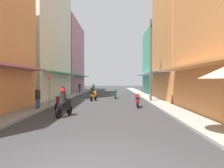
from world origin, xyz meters
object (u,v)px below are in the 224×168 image
object	(u,v)px
motorbike_black	(64,104)
motorbike_white	(94,90)
street_sign_no_entry	(50,84)
pedestrian_midway	(38,98)
motorbike_green	(115,94)
pedestrian_crossing	(80,88)
motorbike_silver	(92,89)
motorbike_red	(137,101)
motorbike_maroon	(62,100)
utility_pole	(151,60)
motorbike_orange	(94,96)

from	to	relation	value
motorbike_black	motorbike_white	xyz separation A→B (m)	(0.13, 16.95, 0.00)
motorbike_black	street_sign_no_entry	size ratio (longest dim) A/B	0.67
pedestrian_midway	motorbike_black	bearing A→B (deg)	-47.44
motorbike_green	motorbike_black	world-z (taller)	motorbike_black
motorbike_green	pedestrian_crossing	world-z (taller)	pedestrian_crossing
motorbike_silver	motorbike_black	xyz separation A→B (m)	(0.85, -24.02, 0.20)
motorbike_black	street_sign_no_entry	world-z (taller)	street_sign_no_entry
motorbike_red	pedestrian_midway	size ratio (longest dim) A/B	1.11
street_sign_no_entry	motorbike_red	bearing A→B (deg)	1.75
pedestrian_midway	street_sign_no_entry	world-z (taller)	street_sign_no_entry
motorbike_maroon	utility_pole	bearing A→B (deg)	37.29
pedestrian_crossing	street_sign_no_entry	size ratio (longest dim) A/B	0.62
motorbike_maroon	pedestrian_crossing	size ratio (longest dim) A/B	1.07
pedestrian_midway	pedestrian_crossing	xyz separation A→B (m)	(-0.17, 19.15, 0.01)
motorbike_orange	motorbike_white	bearing A→B (deg)	94.89
motorbike_black	street_sign_no_entry	xyz separation A→B (m)	(-2.00, 4.05, 1.01)
motorbike_green	motorbike_white	bearing A→B (deg)	120.81
motorbike_black	motorbike_green	bearing A→B (deg)	76.48
motorbike_green	motorbike_white	distance (m)	5.49
motorbike_silver	utility_pole	bearing A→B (deg)	-66.19
motorbike_green	utility_pole	world-z (taller)	utility_pole
motorbike_red	motorbike_silver	bearing A→B (deg)	105.27
motorbike_maroon	pedestrian_midway	world-z (taller)	pedestrian_midway
motorbike_red	motorbike_white	bearing A→B (deg)	109.16
pedestrian_midway	street_sign_no_entry	distance (m)	1.76
street_sign_no_entry	motorbike_green	bearing A→B (deg)	58.88
motorbike_maroon	pedestrian_crossing	world-z (taller)	pedestrian_crossing
motorbike_red	pedestrian_crossing	world-z (taller)	pedestrian_crossing
utility_pole	motorbike_red	bearing A→B (deg)	-113.38
utility_pole	pedestrian_crossing	bearing A→B (deg)	122.57
motorbike_silver	motorbike_white	world-z (taller)	motorbike_white
utility_pole	motorbike_maroon	bearing A→B (deg)	-142.71
motorbike_white	street_sign_no_entry	size ratio (longest dim) A/B	0.67
pedestrian_crossing	motorbike_red	bearing A→B (deg)	-67.92
motorbike_orange	motorbike_white	xyz separation A→B (m)	(-0.64, 7.46, 0.20)
utility_pole	street_sign_no_entry	xyz separation A→B (m)	(-8.19, -4.01, -2.17)
motorbike_silver	utility_pole	size ratio (longest dim) A/B	0.24
utility_pole	motorbike_silver	bearing A→B (deg)	113.81
motorbike_maroon	motorbike_silver	bearing A→B (deg)	90.24
street_sign_no_entry	pedestrian_midway	bearing A→B (deg)	-104.62
motorbike_maroon	motorbike_black	size ratio (longest dim) A/B	1.00
motorbike_maroon	motorbike_white	bearing A→B (deg)	86.38
motorbike_silver	pedestrian_crossing	world-z (taller)	pedestrian_crossing
motorbike_orange	utility_pole	xyz separation A→B (m)	(5.42, -1.42, 3.38)
pedestrian_crossing	motorbike_white	bearing A→B (deg)	-60.78
motorbike_silver	motorbike_green	distance (m)	12.38
motorbike_silver	motorbike_orange	xyz separation A→B (m)	(1.62, -14.53, 0.00)
motorbike_green	motorbike_white	world-z (taller)	motorbike_white
motorbike_orange	motorbike_green	xyz separation A→B (m)	(2.17, 2.75, 0.00)
motorbike_green	motorbike_silver	bearing A→B (deg)	107.85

